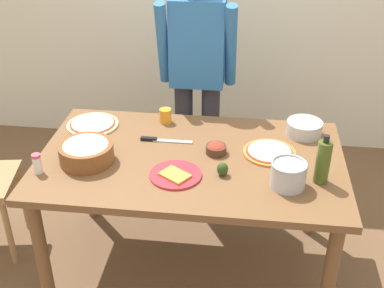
{
  "coord_description": "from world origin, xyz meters",
  "views": [
    {
      "loc": [
        0.28,
        -2.21,
        2.14
      ],
      "look_at": [
        0.0,
        0.05,
        0.81
      ],
      "focal_mm": 46.72,
      "sensor_mm": 36.0,
      "label": 1
    }
  ],
  "objects": [
    {
      "name": "ground",
      "position": [
        0.0,
        0.0,
        0.0
      ],
      "size": [
        8.0,
        8.0,
        0.0
      ],
      "primitive_type": "plane",
      "color": "brown"
    },
    {
      "name": "dining_table",
      "position": [
        0.0,
        0.0,
        0.67
      ],
      "size": [
        1.6,
        0.96,
        0.76
      ],
      "color": "brown",
      "rests_on": "ground"
    },
    {
      "name": "person_cook",
      "position": [
        -0.05,
        0.76,
        0.94
      ],
      "size": [
        0.49,
        0.25,
        1.62
      ],
      "color": "#2D2D38",
      "rests_on": "ground"
    },
    {
      "name": "pizza_raw_on_board",
      "position": [
        -0.61,
        0.28,
        0.77
      ],
      "size": [
        0.3,
        0.3,
        0.02
      ],
      "color": "beige",
      "rests_on": "dining_table"
    },
    {
      "name": "pizza_cooked_on_tray",
      "position": [
        0.41,
        0.08,
        0.77
      ],
      "size": [
        0.28,
        0.28,
        0.02
      ],
      "color": "#C67A33",
      "rests_on": "dining_table"
    },
    {
      "name": "plate_with_slice",
      "position": [
        -0.05,
        -0.19,
        0.77
      ],
      "size": [
        0.26,
        0.26,
        0.02
      ],
      "color": "red",
      "rests_on": "dining_table"
    },
    {
      "name": "popcorn_bowl",
      "position": [
        -0.53,
        -0.11,
        0.82
      ],
      "size": [
        0.28,
        0.28,
        0.11
      ],
      "color": "brown",
      "rests_on": "dining_table"
    },
    {
      "name": "mixing_bowl_steel",
      "position": [
        0.6,
        0.32,
        0.8
      ],
      "size": [
        0.2,
        0.2,
        0.08
      ],
      "color": "#B7B7BC",
      "rests_on": "dining_table"
    },
    {
      "name": "small_sauce_bowl",
      "position": [
        0.13,
        0.06,
        0.79
      ],
      "size": [
        0.11,
        0.11,
        0.06
      ],
      "color": "#4C2D1E",
      "rests_on": "dining_table"
    },
    {
      "name": "olive_oil_bottle",
      "position": [
        0.65,
        -0.15,
        0.87
      ],
      "size": [
        0.07,
        0.07,
        0.26
      ],
      "color": "#47561E",
      "rests_on": "dining_table"
    },
    {
      "name": "steel_pot",
      "position": [
        0.49,
        -0.2,
        0.83
      ],
      "size": [
        0.17,
        0.17,
        0.13
      ],
      "color": "#B7B7BC",
      "rests_on": "dining_table"
    },
    {
      "name": "cup_orange",
      "position": [
        -0.2,
        0.37,
        0.8
      ],
      "size": [
        0.07,
        0.07,
        0.08
      ],
      "primitive_type": "cylinder",
      "color": "orange",
      "rests_on": "dining_table"
    },
    {
      "name": "salt_shaker",
      "position": [
        -0.74,
        -0.24,
        0.81
      ],
      "size": [
        0.04,
        0.04,
        0.11
      ],
      "color": "white",
      "rests_on": "dining_table"
    },
    {
      "name": "chef_knife",
      "position": [
        -0.19,
        0.15,
        0.77
      ],
      "size": [
        0.29,
        0.03,
        0.02
      ],
      "color": "silver",
      "rests_on": "dining_table"
    },
    {
      "name": "avocado",
      "position": [
        0.18,
        -0.15,
        0.8
      ],
      "size": [
        0.06,
        0.06,
        0.07
      ],
      "primitive_type": "ellipsoid",
      "color": "#2D4219",
      "rests_on": "dining_table"
    }
  ]
}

